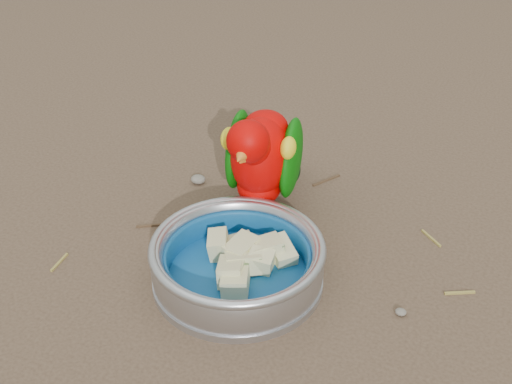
% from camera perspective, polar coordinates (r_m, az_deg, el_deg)
% --- Properties ---
extents(ground, '(60.00, 60.00, 0.00)m').
position_cam_1_polar(ground, '(0.85, -3.68, -11.43)').
color(ground, brown).
extents(food_bowl, '(0.22, 0.22, 0.02)m').
position_cam_1_polar(food_bowl, '(0.91, -1.46, -6.87)').
color(food_bowl, '#B2B2BA').
rests_on(food_bowl, ground).
extents(bowl_wall, '(0.22, 0.22, 0.04)m').
position_cam_1_polar(bowl_wall, '(0.89, -1.49, -5.40)').
color(bowl_wall, '#B2B2BA').
rests_on(bowl_wall, food_bowl).
extents(fruit_wedges, '(0.13, 0.13, 0.03)m').
position_cam_1_polar(fruit_wedges, '(0.90, -1.49, -5.75)').
color(fruit_wedges, beige).
rests_on(fruit_wedges, food_bowl).
extents(lory_parrot, '(0.13, 0.23, 0.18)m').
position_cam_1_polar(lory_parrot, '(0.98, 0.39, 2.11)').
color(lory_parrot, '#C40100').
rests_on(lory_parrot, ground).
extents(ground_debris, '(0.90, 0.80, 0.01)m').
position_cam_1_polar(ground_debris, '(0.89, 1.01, -8.89)').
color(ground_debris, olive).
rests_on(ground_debris, ground).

